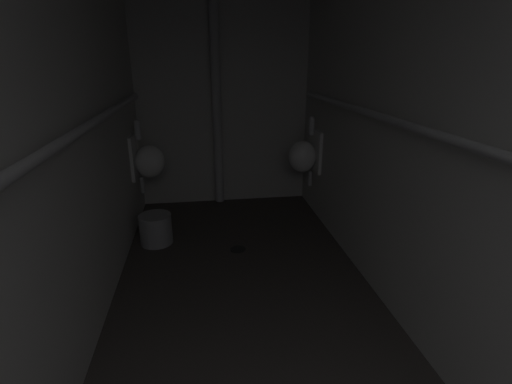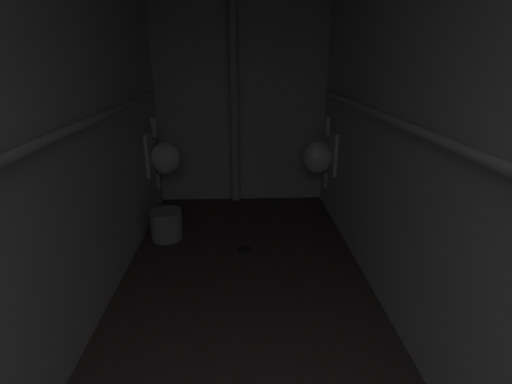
# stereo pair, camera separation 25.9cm
# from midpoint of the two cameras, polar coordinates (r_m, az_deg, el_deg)

# --- Properties ---
(floor) EXTENTS (2.04, 4.53, 0.08)m
(floor) POSITION_cam_midpoint_polar(r_m,az_deg,el_deg) (2.73, -3.84, -18.65)
(floor) COLOR #383330
(floor) RESTS_ON ground
(wall_left) EXTENTS (0.06, 4.53, 2.46)m
(wall_left) POSITION_cam_midpoint_polar(r_m,az_deg,el_deg) (2.34, -29.78, 6.75)
(wall_left) COLOR #BBB9B2
(wall_left) RESTS_ON ground
(wall_right) EXTENTS (0.06, 4.53, 2.46)m
(wall_right) POSITION_cam_midpoint_polar(r_m,az_deg,el_deg) (2.45, 19.40, 8.73)
(wall_right) COLOR #BBB9B2
(wall_right) RESTS_ON ground
(wall_back) EXTENTS (2.04, 0.06, 2.46)m
(wall_back) POSITION_cam_midpoint_polar(r_m,az_deg,el_deg) (4.39, -6.76, 14.05)
(wall_back) COLOR #BBB9B2
(wall_back) RESTS_ON ground
(urinal_left_mid) EXTENTS (0.32, 0.30, 0.76)m
(urinal_left_mid) POSITION_cam_midpoint_polar(r_m,az_deg,el_deg) (4.01, -17.85, 4.49)
(urinal_left_mid) COLOR white
(urinal_right_mid) EXTENTS (0.32, 0.30, 0.76)m
(urinal_right_mid) POSITION_cam_midpoint_polar(r_m,az_deg,el_deg) (4.04, 5.50, 5.46)
(urinal_right_mid) COLOR white
(supply_pipe_left) EXTENTS (0.06, 3.82, 0.06)m
(supply_pipe_left) POSITION_cam_midpoint_polar(r_m,az_deg,el_deg) (2.31, -27.76, 8.29)
(supply_pipe_left) COLOR #B2B2B2
(supply_pipe_right) EXTENTS (0.06, 3.75, 0.06)m
(supply_pipe_right) POSITION_cam_midpoint_polar(r_m,az_deg,el_deg) (2.42, 17.41, 10.06)
(supply_pipe_right) COLOR #B2B2B2
(standpipe_back_wall) EXTENTS (0.10, 0.10, 2.41)m
(standpipe_back_wall) POSITION_cam_midpoint_polar(r_m,az_deg,el_deg) (4.28, -7.77, 13.86)
(standpipe_back_wall) COLOR #B2B2B2
(standpipe_back_wall) RESTS_ON ground
(floor_drain) EXTENTS (0.14, 0.14, 0.01)m
(floor_drain) POSITION_cam_midpoint_polar(r_m,az_deg,el_deg) (3.47, -4.88, -8.73)
(floor_drain) COLOR black
(floor_drain) RESTS_ON ground
(waste_bin) EXTENTS (0.30, 0.30, 0.28)m
(waste_bin) POSITION_cam_midpoint_polar(r_m,az_deg,el_deg) (3.67, -16.88, -5.49)
(waste_bin) COLOR gray
(waste_bin) RESTS_ON ground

